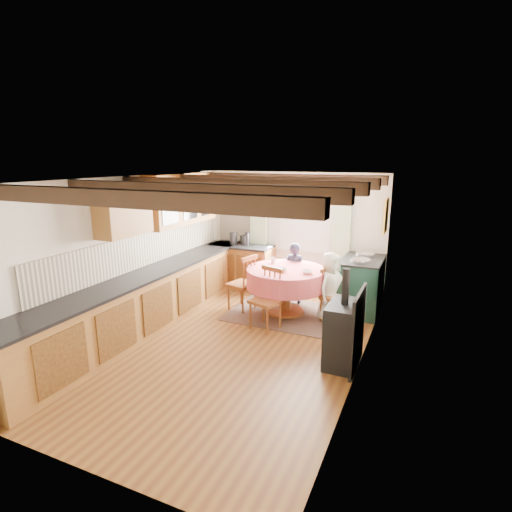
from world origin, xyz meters
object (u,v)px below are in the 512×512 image
at_px(dining_table, 286,292).
at_px(cast_iron_stove, 344,318).
at_px(chair_right, 334,295).
at_px(aga_range, 361,285).
at_px(child_far, 294,273).
at_px(cup, 273,260).
at_px(chair_near, 265,299).
at_px(child_right, 330,286).
at_px(chair_left, 242,282).

distance_m(dining_table, cast_iron_stove, 1.89).
distance_m(chair_right, aga_range, 0.73).
xyz_separation_m(child_far, cup, (-0.30, -0.34, 0.29)).
bearing_deg(chair_near, child_right, 59.16).
xyz_separation_m(dining_table, aga_range, (1.17, 0.67, 0.08)).
height_order(dining_table, cup, cup).
relative_size(chair_near, chair_right, 1.08).
bearing_deg(chair_left, cast_iron_stove, 73.06).
bearing_deg(chair_near, child_far, 104.95).
distance_m(chair_near, chair_left, 0.95).
relative_size(chair_near, cast_iron_stove, 0.76).
bearing_deg(cast_iron_stove, dining_table, 133.09).
xyz_separation_m(chair_left, child_right, (1.56, 0.15, 0.08)).
height_order(chair_near, child_far, child_far).
height_order(chair_left, child_far, child_far).
height_order(aga_range, cup, aga_range).
height_order(chair_left, chair_right, chair_left).
bearing_deg(dining_table, chair_right, 0.82).
distance_m(chair_left, chair_right, 1.65).
distance_m(chair_near, aga_range, 1.87).
distance_m(chair_near, child_right, 1.15).
relative_size(cast_iron_stove, child_far, 1.14).
relative_size(chair_near, cup, 9.78).
xyz_separation_m(dining_table, child_far, (-0.05, 0.61, 0.17)).
relative_size(chair_right, child_right, 0.79).
xyz_separation_m(dining_table, cup, (-0.35, 0.27, 0.46)).
xyz_separation_m(chair_right, cast_iron_stove, (0.43, -1.38, 0.20)).
height_order(dining_table, child_far, child_far).
relative_size(child_far, child_right, 0.99).
distance_m(chair_right, cup, 1.29).
height_order(cast_iron_stove, child_right, cast_iron_stove).
xyz_separation_m(cast_iron_stove, cup, (-1.63, 1.64, 0.21)).
xyz_separation_m(chair_left, cup, (0.46, 0.36, 0.36)).
relative_size(dining_table, child_right, 1.16).
relative_size(aga_range, child_right, 0.91).
relative_size(dining_table, chair_left, 1.35).
bearing_deg(child_right, cup, 96.47).
distance_m(chair_near, child_far, 1.33).
bearing_deg(aga_range, dining_table, -150.08).
xyz_separation_m(aga_range, child_far, (-1.22, -0.06, 0.09)).
relative_size(chair_left, chair_right, 1.09).
bearing_deg(aga_range, child_right, -123.75).
bearing_deg(cup, chair_near, -75.30).
relative_size(dining_table, cast_iron_stove, 1.03).
xyz_separation_m(child_right, cup, (-1.10, 0.21, 0.28)).
relative_size(chair_right, aga_range, 0.87).
height_order(dining_table, chair_near, chair_near).
relative_size(chair_left, cup, 9.93).
distance_m(chair_right, child_right, 0.16).
bearing_deg(aga_range, cast_iron_stove, -86.91).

